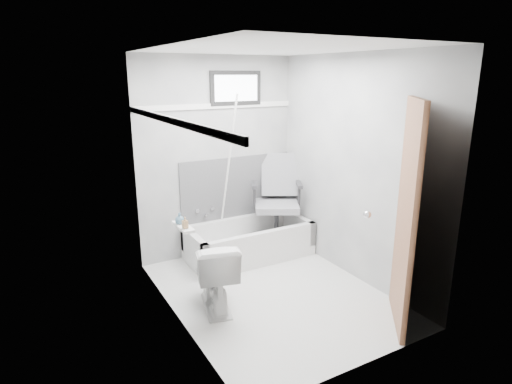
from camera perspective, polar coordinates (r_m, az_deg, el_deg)
floor at (r=4.53m, az=2.24°, el=-13.34°), size 2.60×2.60×0.00m
ceiling at (r=3.98m, az=2.62°, el=18.59°), size 2.60×2.60×0.00m
wall_back at (r=5.21m, az=-5.15°, el=4.55°), size 2.00×0.02×2.40m
wall_front at (r=3.11m, az=15.15°, el=-3.52°), size 2.00×0.02×2.40m
wall_left at (r=3.68m, az=-10.96°, el=-0.31°), size 0.02×2.60×2.40m
wall_right at (r=4.68m, az=12.89°, el=2.97°), size 0.02×2.60×2.40m
bathtub at (r=5.27m, az=-0.93°, el=-6.49°), size 1.50×0.70×0.42m
office_chair at (r=5.35m, az=2.78°, el=-1.01°), size 0.85×0.85×1.09m
toilet at (r=4.16m, az=-5.55°, el=-10.83°), size 0.56×0.78×0.69m
door at (r=3.90m, az=25.12°, el=-3.68°), size 0.78×0.78×2.00m
window at (r=5.22m, az=-2.73°, el=13.67°), size 0.66×0.04×0.40m
backerboard at (r=5.40m, az=-2.59°, el=0.62°), size 1.50×0.02×0.78m
trim_back at (r=5.12m, az=-5.26°, el=11.35°), size 2.00×0.02×0.06m
trim_left at (r=3.57m, az=-11.27°, el=9.35°), size 0.02×2.60×0.06m
pole at (r=5.04m, az=-3.83°, el=2.45°), size 0.02×0.58×1.87m
shelf at (r=3.78m, az=-9.67°, el=-4.58°), size 0.10×0.32×0.02m
soap_bottle_a at (r=3.69m, az=-9.44°, el=-4.02°), size 0.05×0.05×0.10m
soap_bottle_b at (r=3.81m, az=-10.17°, el=-3.49°), size 0.11×0.11×0.10m
faucet at (r=5.27m, az=-6.83°, el=-2.67°), size 0.26×0.10×0.16m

